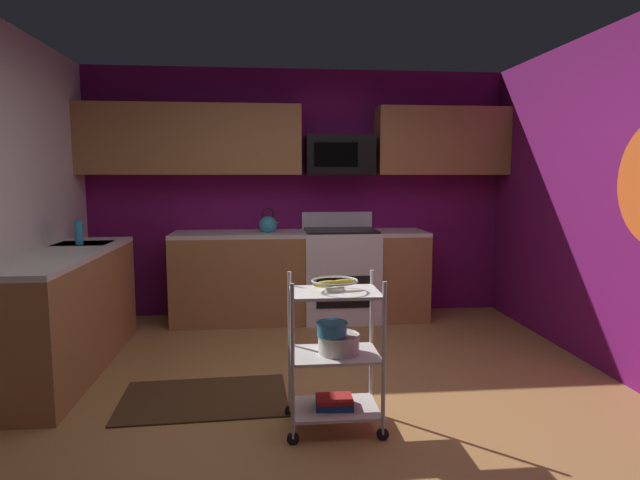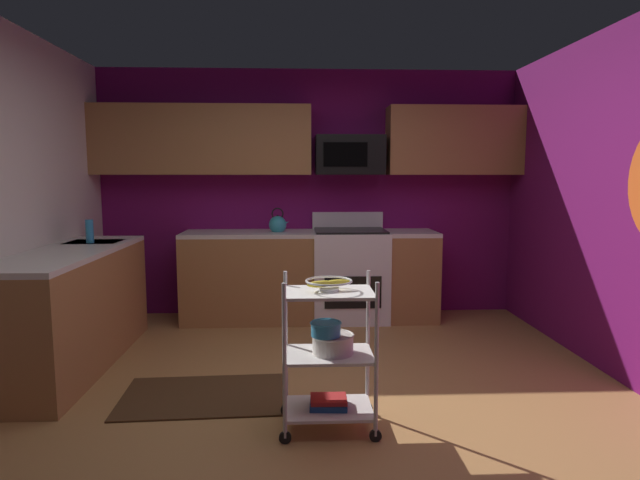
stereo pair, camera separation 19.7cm
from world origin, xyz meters
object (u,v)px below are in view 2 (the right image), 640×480
Objects in this scene: mixing_bowl_large at (333,343)px; book_stack at (329,402)px; microwave at (350,155)px; oven_range at (350,274)px; fruit_bowl at (329,283)px; rolling_cart at (329,354)px; kettle at (278,224)px; mixing_bowl_small at (326,328)px; dish_soap_bottle at (90,231)px.

book_stack is (-0.02, -0.00, -0.36)m from mixing_bowl_large.
microwave is 2.82m from mixing_bowl_large.
oven_range reaches higher than fruit_bowl.
oven_range is 1.20× the size of rolling_cart.
rolling_cart is (-0.37, -2.43, -0.03)m from oven_range.
rolling_cart is 0.07m from mixing_bowl_large.
oven_range is 2.49m from fruit_bowl.
kettle is at bearing -179.70° from oven_range.
microwave is 2.57× the size of fruit_bowl.
mixing_bowl_small is at bearing -98.88° from oven_range.
mixing_bowl_small is 2.52m from kettle.
mixing_bowl_small is 0.46m from book_stack.
kettle is at bearing 98.81° from rolling_cart.
rolling_cart is 0.42m from fruit_bowl.
oven_range is 1.23m from microwave.
rolling_cart is at bearing -81.19° from kettle.
fruit_bowl is (-0.37, -2.54, -0.82)m from microwave.
fruit_bowl is (0.00, -0.00, 0.42)m from rolling_cart.
kettle is (-0.38, 2.43, 0.54)m from rolling_cart.
fruit_bowl is 2.51m from dish_soap_bottle.
microwave is 2.78× the size of mixing_bowl_large.
book_stack is 1.15× the size of dish_soap_bottle.
mixing_bowl_large is 1.38× the size of mixing_bowl_small.
kettle reaches higher than rolling_cart.
mixing_bowl_small is at bearing -120.90° from fruit_bowl.
kettle is at bearing 28.38° from dish_soap_bottle.
kettle is at bearing -171.69° from microwave.
book_stack is at bearing -81.19° from kettle.
dish_soap_bottle is (-2.31, -0.96, -0.68)m from microwave.
fruit_bowl is (-0.37, -2.43, 0.40)m from oven_range.
dish_soap_bottle is at bearing -159.78° from oven_range.
fruit_bowl reaches higher than mixing_bowl_large.
kettle is 1.32× the size of dish_soap_bottle.
fruit_bowl is 1.18× the size of book_stack.
kettle is (-0.38, 2.43, 0.84)m from book_stack.
kettle is (-0.74, -0.11, -0.70)m from microwave.
dish_soap_bottle is at bearing -151.62° from kettle.
oven_range is 4.17× the size of kettle.
fruit_bowl is 0.72m from book_stack.
microwave is at bearing 22.47° from dish_soap_bottle.
dish_soap_bottle is (-1.57, -0.85, 0.02)m from kettle.
kettle is (-0.38, 2.43, 0.12)m from fruit_bowl.
oven_range is 2.46m from mixing_bowl_large.
rolling_cart is 2.57m from dish_soap_bottle.
mixing_bowl_large is at bearing -98.01° from oven_range.
mixing_bowl_small reaches higher than mixing_bowl_large.
microwave is at bearing 81.79° from book_stack.
dish_soap_bottle reaches higher than oven_range.
microwave is 2.69m from fruit_bowl.
fruit_bowl is at bearing -98.56° from oven_range.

